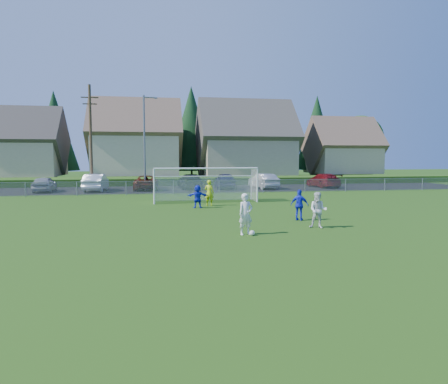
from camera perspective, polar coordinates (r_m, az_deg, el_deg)
The scene contains 22 objects.
ground at distance 13.59m, azimuth 5.89°, elevation -8.87°, with size 160.00×160.00×0.00m, color #193D0C.
asphalt_lot at distance 40.48m, azimuth -4.76°, elevation 0.45°, with size 60.00×60.00×0.00m, color black.
grass_embankment at distance 47.91m, azimuth -5.57°, elevation 1.64°, with size 70.00×6.00×0.80m, color #1E420F.
soccer_ball at distance 16.67m, azimuth 4.03°, elevation -5.85°, with size 0.22×0.22×0.22m, color white.
player_white_a at distance 16.72m, azimuth 3.12°, elevation -3.17°, with size 0.64×0.42×1.74m, color silver.
player_white_b at distance 18.72m, azimuth 13.30°, elevation -2.54°, with size 0.81×0.63×1.66m, color silver.
player_blue_a at distance 20.79m, azimuth 10.74°, elevation -1.85°, with size 0.93×0.39×1.58m, color #1627D2.
player_blue_b at distance 25.42m, azimuth -3.79°, elevation -0.65°, with size 1.36×0.43×1.46m, color #1627D2.
goalkeeper at distance 26.54m, azimuth -2.12°, elevation -0.12°, with size 0.63×0.41×1.72m, color #BFDA19.
car_a at distance 40.54m, azimuth -24.27°, elevation 1.04°, with size 1.70×4.23×1.44m, color #979A9E.
car_b at distance 39.72m, azimuth -17.84°, elevation 1.30°, with size 1.71×4.91×1.62m, color white.
car_c at distance 39.98m, azimuth -11.07°, elevation 1.33°, with size 2.35×5.11×1.42m, color #5A1B0A.
car_d at distance 40.50m, azimuth -4.85°, elevation 1.51°, with size 2.11×5.18×1.50m, color black.
car_e at distance 40.51m, azimuth 0.14°, elevation 1.61°, with size 1.90×4.73×1.61m, color #1A154C.
car_f at distance 41.01m, azimuth 5.66°, elevation 1.56°, with size 1.61×4.63×1.52m, color #B6B6B6.
car_g at distance 43.82m, azimuth 14.00°, elevation 1.62°, with size 2.05×5.04×1.46m, color maroon.
soccer_goal at distance 29.01m, azimuth -2.74°, elevation 1.84°, with size 7.42×1.90×2.50m.
chainlink_fence at distance 34.97m, azimuth -3.95°, elevation 0.75°, with size 52.06×0.06×1.20m.
streetlight at distance 38.72m, azimuth -11.23°, elevation 7.32°, with size 1.38×0.18×9.00m.
utility_pole at distance 40.16m, azimuth -18.50°, elevation 7.51°, with size 1.60×0.26×10.00m.
houses_row at distance 55.58m, azimuth -4.17°, elevation 9.27°, with size 53.90×11.45×13.27m.
tree_row at distance 61.70m, azimuth -5.63°, elevation 8.45°, with size 65.98×12.36×13.80m.
Camera 1 is at (-3.62, -12.68, 3.27)m, focal length 32.00 mm.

